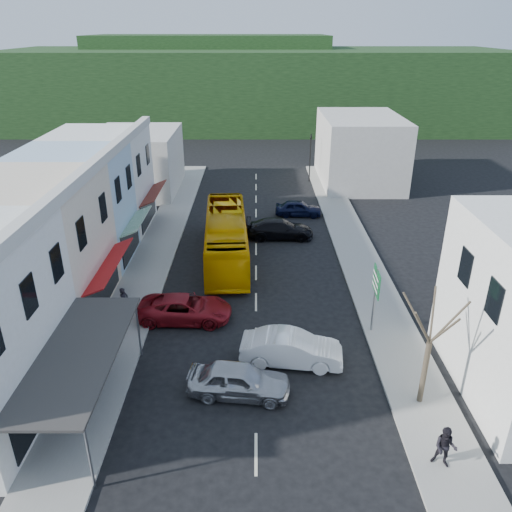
{
  "coord_description": "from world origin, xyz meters",
  "views": [
    {
      "loc": [
        0.0,
        -22.7,
        15.53
      ],
      "look_at": [
        0.0,
        6.0,
        2.2
      ],
      "focal_mm": 35.0,
      "sensor_mm": 36.0,
      "label": 1
    }
  ],
  "objects": [
    {
      "name": "car_black_near",
      "position": [
        1.89,
        14.23,
        0.7
      ],
      "size": [
        4.52,
        1.88,
        1.4
      ],
      "primitive_type": "imported",
      "rotation": [
        0.0,
        0.0,
        1.56
      ],
      "color": "black",
      "rests_on": "ground"
    },
    {
      "name": "car_white",
      "position": [
        1.77,
        -2.08,
        0.7
      ],
      "size": [
        4.58,
        2.3,
        1.4
      ],
      "primitive_type": "imported",
      "rotation": [
        0.0,
        0.0,
        1.45
      ],
      "color": "white",
      "rests_on": "ground"
    },
    {
      "name": "direction_sign",
      "position": [
        6.4,
        0.69,
        1.98
      ],
      "size": [
        0.38,
        1.8,
        3.96
      ],
      "primitive_type": null,
      "rotation": [
        0.0,
        0.0,
        -0.05
      ],
      "color": "#105027",
      "rests_on": "ground"
    },
    {
      "name": "bus",
      "position": [
        -2.15,
        10.38,
        1.55
      ],
      "size": [
        3.23,
        11.73,
        3.1
      ],
      "primitive_type": "imported",
      "rotation": [
        0.0,
        0.0,
        0.06
      ],
      "color": "#E8A000",
      "rests_on": "ground"
    },
    {
      "name": "shopfront_row",
      "position": [
        -12.49,
        5.0,
        4.0
      ],
      "size": [
        8.25,
        30.0,
        8.0
      ],
      "color": "silver",
      "rests_on": "ground"
    },
    {
      "name": "sidewalk_right",
      "position": [
        7.5,
        10.0,
        0.07
      ],
      "size": [
        3.0,
        52.0,
        0.15
      ],
      "primitive_type": "cube",
      "color": "gray",
      "rests_on": "ground"
    },
    {
      "name": "sidewalk_left",
      "position": [
        -7.5,
        10.0,
        0.07
      ],
      "size": [
        3.0,
        52.0,
        0.15
      ],
      "primitive_type": "cube",
      "color": "gray",
      "rests_on": "ground"
    },
    {
      "name": "car_navy_mid",
      "position": [
        3.79,
        19.34,
        0.7
      ],
      "size": [
        4.51,
        2.08,
        1.4
      ],
      "primitive_type": "imported",
      "rotation": [
        0.0,
        0.0,
        1.51
      ],
      "color": "black",
      "rests_on": "ground"
    },
    {
      "name": "hillside",
      "position": [
        -1.45,
        65.09,
        6.73
      ],
      "size": [
        80.0,
        26.0,
        14.0
      ],
      "color": "black",
      "rests_on": "ground"
    },
    {
      "name": "pedestrian_left",
      "position": [
        -7.61,
        2.28,
        1.0
      ],
      "size": [
        0.61,
        0.71,
        1.7
      ],
      "primitive_type": "imported",
      "rotation": [
        0.0,
        0.0,
        1.14
      ],
      "color": "black",
      "rests_on": "sidewalk_left"
    },
    {
      "name": "traffic_signal",
      "position": [
        5.8,
        30.16,
        2.56
      ],
      "size": [
        1.05,
        1.3,
        5.13
      ],
      "primitive_type": null,
      "rotation": [
        0.0,
        0.0,
        2.86
      ],
      "color": "black",
      "rests_on": "ground"
    },
    {
      "name": "pedestrian_right",
      "position": [
        7.15,
        -8.67,
        1.0
      ],
      "size": [
        0.82,
        0.69,
        1.7
      ],
      "primitive_type": "imported",
      "rotation": [
        0.0,
        0.0,
        -0.44
      ],
      "color": "black",
      "rests_on": "sidewalk_right"
    },
    {
      "name": "car_silver",
      "position": [
        -0.78,
        -4.46,
        0.7
      ],
      "size": [
        4.59,
        2.33,
        1.4
      ],
      "primitive_type": "imported",
      "rotation": [
        0.0,
        0.0,
        1.45
      ],
      "color": "#ADADB2",
      "rests_on": "ground"
    },
    {
      "name": "distant_block_right",
      "position": [
        11.0,
        30.0,
        3.5
      ],
      "size": [
        8.0,
        12.0,
        7.0
      ],
      "primitive_type": "cube",
      "color": "#B7B2A8",
      "rests_on": "ground"
    },
    {
      "name": "ground",
      "position": [
        0.0,
        0.0,
        0.0
      ],
      "size": [
        120.0,
        120.0,
        0.0
      ],
      "primitive_type": "plane",
      "color": "black",
      "rests_on": "ground"
    },
    {
      "name": "car_red",
      "position": [
        -4.07,
        1.98,
        0.7
      ],
      "size": [
        4.66,
        2.05,
        1.4
      ],
      "primitive_type": "imported",
      "rotation": [
        0.0,
        0.0,
        1.54
      ],
      "color": "maroon",
      "rests_on": "ground"
    },
    {
      "name": "distant_block_left",
      "position": [
        -12.0,
        27.0,
        3.0
      ],
      "size": [
        8.0,
        10.0,
        6.0
      ],
      "primitive_type": "cube",
      "color": "#B7B2A8",
      "rests_on": "ground"
    },
    {
      "name": "street_tree",
      "position": [
        7.38,
        -5.05,
        3.28
      ],
      "size": [
        3.01,
        3.01,
        6.55
      ],
      "primitive_type": null,
      "rotation": [
        0.0,
        0.0,
        -0.24
      ],
      "color": "#3C3226",
      "rests_on": "ground"
    }
  ]
}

